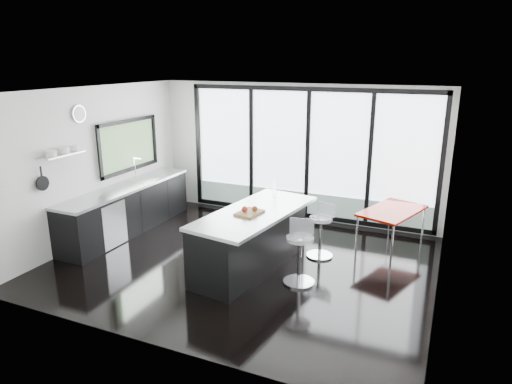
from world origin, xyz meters
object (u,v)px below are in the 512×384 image
at_px(bar_stool_far, 320,237).
at_px(red_table, 391,228).
at_px(island, 251,238).
at_px(bar_stool_near, 299,260).

bearing_deg(bar_stool_far, red_table, 58.87).
height_order(island, red_table, island).
relative_size(island, red_table, 1.90).
bearing_deg(island, bar_stool_near, -13.68).
bearing_deg(bar_stool_near, bar_stool_far, 78.73).
xyz_separation_m(island, red_table, (1.95, 1.75, -0.14)).
distance_m(island, bar_stool_far, 1.25).
relative_size(bar_stool_near, red_table, 0.57).
bearing_deg(island, red_table, 41.90).
relative_size(island, bar_stool_far, 3.52).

